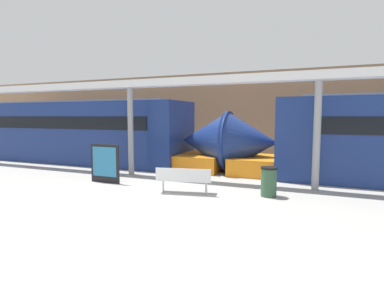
{
  "coord_description": "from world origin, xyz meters",
  "views": [
    {
      "loc": [
        4.46,
        -6.87,
        2.41
      ],
      "look_at": [
        0.43,
        3.16,
        1.4
      ],
      "focal_mm": 28.0,
      "sensor_mm": 36.0,
      "label": 1
    }
  ],
  "objects_px": {
    "support_column_near": "(131,132)",
    "train_right": "(81,133)",
    "bench_near": "(184,178)",
    "poster_board": "(105,163)",
    "trash_bin": "(269,182)",
    "support_column_far": "(317,136)"
  },
  "relations": [
    {
      "from": "bench_near",
      "to": "trash_bin",
      "type": "relative_size",
      "value": 2.0
    },
    {
      "from": "poster_board",
      "to": "support_column_far",
      "type": "distance_m",
      "value": 7.34
    },
    {
      "from": "support_column_near",
      "to": "train_right",
      "type": "bearing_deg",
      "value": 154.41
    },
    {
      "from": "trash_bin",
      "to": "train_right",
      "type": "bearing_deg",
      "value": 160.99
    },
    {
      "from": "train_right",
      "to": "support_column_far",
      "type": "bearing_deg",
      "value": -10.68
    },
    {
      "from": "trash_bin",
      "to": "support_column_near",
      "type": "bearing_deg",
      "value": 166.64
    },
    {
      "from": "bench_near",
      "to": "trash_bin",
      "type": "bearing_deg",
      "value": 4.07
    },
    {
      "from": "bench_near",
      "to": "trash_bin",
      "type": "xyz_separation_m",
      "value": [
        2.5,
        0.67,
        -0.04
      ]
    },
    {
      "from": "support_column_near",
      "to": "bench_near",
      "type": "bearing_deg",
      "value": -31.99
    },
    {
      "from": "trash_bin",
      "to": "poster_board",
      "type": "distance_m",
      "value": 5.77
    },
    {
      "from": "poster_board",
      "to": "support_column_far",
      "type": "height_order",
      "value": "support_column_far"
    },
    {
      "from": "bench_near",
      "to": "poster_board",
      "type": "relative_size",
      "value": 1.27
    },
    {
      "from": "trash_bin",
      "to": "poster_board",
      "type": "height_order",
      "value": "poster_board"
    },
    {
      "from": "train_right",
      "to": "trash_bin",
      "type": "xyz_separation_m",
      "value": [
        10.32,
        -3.56,
        -1.07
      ]
    },
    {
      "from": "poster_board",
      "to": "train_right",
      "type": "bearing_deg",
      "value": 139.73
    },
    {
      "from": "train_right",
      "to": "poster_board",
      "type": "relative_size",
      "value": 11.54
    },
    {
      "from": "train_right",
      "to": "bench_near",
      "type": "distance_m",
      "value": 8.95
    },
    {
      "from": "train_right",
      "to": "bench_near",
      "type": "height_order",
      "value": "train_right"
    },
    {
      "from": "bench_near",
      "to": "support_column_far",
      "type": "xyz_separation_m",
      "value": [
        3.8,
        2.03,
        1.29
      ]
    },
    {
      "from": "support_column_far",
      "to": "poster_board",
      "type": "bearing_deg",
      "value": -166.67
    },
    {
      "from": "train_right",
      "to": "poster_board",
      "type": "height_order",
      "value": "train_right"
    },
    {
      "from": "trash_bin",
      "to": "bench_near",
      "type": "bearing_deg",
      "value": -165.08
    }
  ]
}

